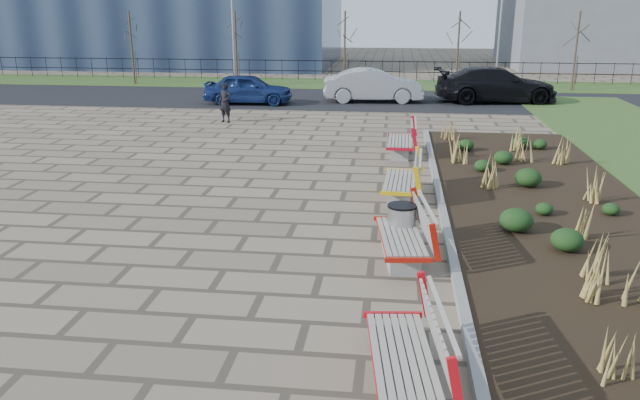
# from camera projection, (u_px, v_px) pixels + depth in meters

# --- Properties ---
(ground) EXTENTS (120.00, 120.00, 0.00)m
(ground) POSITION_uv_depth(u_px,v_px,m) (194.00, 316.00, 9.12)
(ground) COLOR #806F58
(ground) RESTS_ON ground
(planting_bed) EXTENTS (4.50, 18.00, 0.10)m
(planting_bed) POSITION_uv_depth(u_px,v_px,m) (555.00, 218.00, 13.12)
(planting_bed) COLOR black
(planting_bed) RESTS_ON ground
(planting_curb) EXTENTS (0.16, 18.00, 0.15)m
(planting_curb) POSITION_uv_depth(u_px,v_px,m) (443.00, 213.00, 13.38)
(planting_curb) COLOR gray
(planting_curb) RESTS_ON ground
(grass_verge_far) EXTENTS (80.00, 5.00, 0.04)m
(grass_verge_far) POSITION_uv_depth(u_px,v_px,m) (346.00, 84.00, 35.63)
(grass_verge_far) COLOR #33511E
(grass_verge_far) RESTS_ON ground
(road) EXTENTS (80.00, 7.00, 0.02)m
(road) POSITION_uv_depth(u_px,v_px,m) (336.00, 99.00, 29.95)
(road) COLOR black
(road) RESTS_ON ground
(bench_a) EXTENTS (1.13, 2.19, 1.00)m
(bench_a) POSITION_uv_depth(u_px,v_px,m) (402.00, 350.00, 7.26)
(bench_a) COLOR red
(bench_a) RESTS_ON ground
(bench_b) EXTENTS (1.15, 2.20, 1.00)m
(bench_b) POSITION_uv_depth(u_px,v_px,m) (401.00, 233.00, 10.99)
(bench_b) COLOR #B8180C
(bench_b) RESTS_ON ground
(bench_c) EXTENTS (0.99, 2.14, 1.00)m
(bench_c) POSITION_uv_depth(u_px,v_px,m) (400.00, 178.00, 14.49)
(bench_c) COLOR yellow
(bench_c) RESTS_ON ground
(bench_d) EXTENTS (0.93, 2.11, 1.00)m
(bench_d) POSITION_uv_depth(u_px,v_px,m) (400.00, 139.00, 18.67)
(bench_d) COLOR red
(bench_d) RESTS_ON ground
(litter_bin) EXTENTS (0.53, 0.53, 0.81)m
(litter_bin) POSITION_uv_depth(u_px,v_px,m) (401.00, 227.00, 11.59)
(litter_bin) COLOR #B2B2B7
(litter_bin) RESTS_ON ground
(pedestrian) EXTENTS (0.65, 0.54, 1.52)m
(pedestrian) POSITION_uv_depth(u_px,v_px,m) (225.00, 103.00, 23.91)
(pedestrian) COLOR black
(pedestrian) RESTS_ON ground
(car_blue) EXTENTS (4.04, 1.76, 1.35)m
(car_blue) POSITION_uv_depth(u_px,v_px,m) (248.00, 89.00, 28.33)
(car_blue) COLOR navy
(car_blue) RESTS_ON road
(car_silver) EXTENTS (4.69, 1.95, 1.51)m
(car_silver) POSITION_uv_depth(u_px,v_px,m) (373.00, 85.00, 28.88)
(car_silver) COLOR gray
(car_silver) RESTS_ON road
(car_black) EXTENTS (5.76, 2.96, 1.60)m
(car_black) POSITION_uv_depth(u_px,v_px,m) (496.00, 85.00, 28.74)
(car_black) COLOR black
(car_black) RESTS_ON road
(tree_a) EXTENTS (1.40, 1.40, 4.00)m
(tree_a) POSITION_uv_depth(u_px,v_px,m) (132.00, 48.00, 34.98)
(tree_a) COLOR #4C3D2D
(tree_a) RESTS_ON grass_verge_far
(tree_b) EXTENTS (1.40, 1.40, 4.00)m
(tree_b) POSITION_uv_depth(u_px,v_px,m) (236.00, 49.00, 34.29)
(tree_b) COLOR #4C3D2D
(tree_b) RESTS_ON grass_verge_far
(tree_c) EXTENTS (1.40, 1.40, 4.00)m
(tree_c) POSITION_uv_depth(u_px,v_px,m) (345.00, 49.00, 33.61)
(tree_c) COLOR #4C3D2D
(tree_c) RESTS_ON grass_verge_far
(tree_d) EXTENTS (1.40, 1.40, 4.00)m
(tree_d) POSITION_uv_depth(u_px,v_px,m) (458.00, 50.00, 32.92)
(tree_d) COLOR #4C3D2D
(tree_d) RESTS_ON grass_verge_far
(tree_e) EXTENTS (1.40, 1.40, 4.00)m
(tree_e) POSITION_uv_depth(u_px,v_px,m) (576.00, 51.00, 32.23)
(tree_e) COLOR #4C3D2D
(tree_e) RESTS_ON grass_verge_far
(lamp_west) EXTENTS (0.24, 0.60, 6.00)m
(lamp_west) POSITION_uv_depth(u_px,v_px,m) (233.00, 30.00, 33.52)
(lamp_west) COLOR gray
(lamp_west) RESTS_ON grass_verge_far
(lamp_east) EXTENTS (0.24, 0.60, 6.00)m
(lamp_east) POSITION_uv_depth(u_px,v_px,m) (500.00, 31.00, 31.92)
(lamp_east) COLOR gray
(lamp_east) RESTS_ON grass_verge_far
(railing_fence) EXTENTS (44.00, 0.10, 1.20)m
(railing_fence) POSITION_uv_depth(u_px,v_px,m) (349.00, 70.00, 36.87)
(railing_fence) COLOR black
(railing_fence) RESTS_ON grass_verge_far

